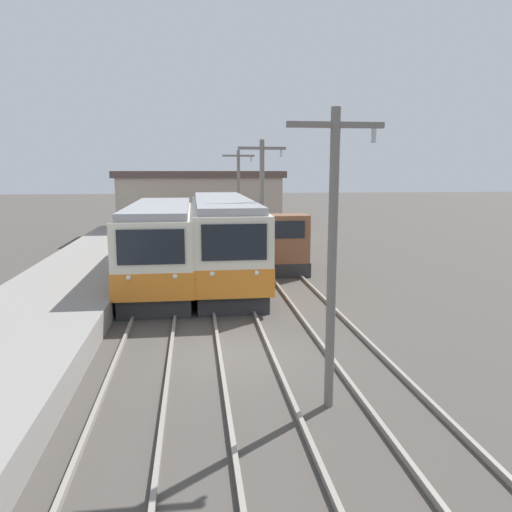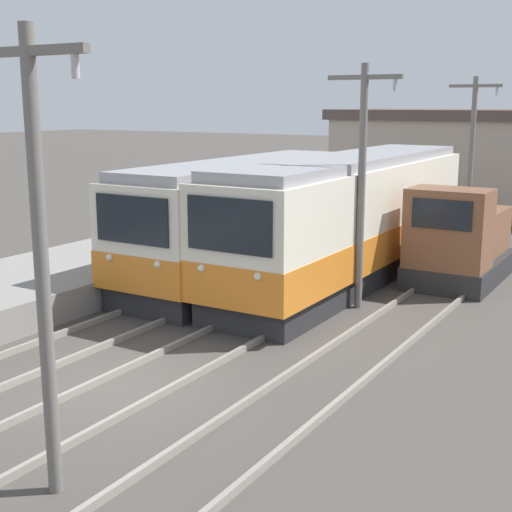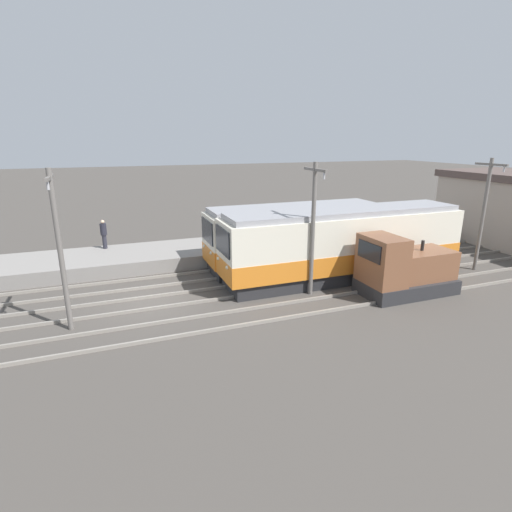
{
  "view_description": "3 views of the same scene",
  "coord_description": "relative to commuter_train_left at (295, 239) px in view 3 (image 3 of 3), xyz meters",
  "views": [
    {
      "loc": [
        -1.17,
        -13.34,
        5.11
      ],
      "look_at": [
        1.35,
        6.69,
        1.64
      ],
      "focal_mm": 35.0,
      "sensor_mm": 36.0,
      "label": 1
    },
    {
      "loc": [
        8.87,
        -9.73,
        5.38
      ],
      "look_at": [
        -0.64,
        6.04,
        1.41
      ],
      "focal_mm": 50.0,
      "sensor_mm": 36.0,
      "label": 2
    },
    {
      "loc": [
        17.92,
        -1.52,
        7.36
      ],
      "look_at": [
        -0.76,
        5.52,
        1.47
      ],
      "focal_mm": 28.0,
      "sensor_mm": 36.0,
      "label": 3
    }
  ],
  "objects": [
    {
      "name": "commuter_train_center",
      "position": [
        2.8,
        1.56,
        0.06
      ],
      "size": [
        2.84,
        13.6,
        3.82
      ],
      "color": "#28282B",
      "rests_on": "ground"
    },
    {
      "name": "catenary_mast_far",
      "position": [
        4.31,
        9.61,
        1.79
      ],
      "size": [
        2.0,
        0.2,
        6.36
      ],
      "color": "slate",
      "rests_on": "ground"
    },
    {
      "name": "catenary_mast_near",
      "position": [
        4.31,
        -11.98,
        1.79
      ],
      "size": [
        2.0,
        0.2,
        6.36
      ],
      "color": "slate",
      "rests_on": "ground"
    },
    {
      "name": "track_center",
      "position": [
        2.8,
        -8.64,
        -1.64
      ],
      "size": [
        1.54,
        60.0,
        0.14
      ],
      "color": "gray",
      "rests_on": "ground"
    },
    {
      "name": "ground_plane",
      "position": [
        2.6,
        -8.64,
        -1.71
      ],
      "size": [
        200.0,
        200.0,
        0.0
      ],
      "primitive_type": "plane",
      "color": "#47423D"
    },
    {
      "name": "shunting_locomotive",
      "position": [
        5.8,
        3.07,
        -0.5
      ],
      "size": [
        2.4,
        4.71,
        3.0
      ],
      "color": "#28282B",
      "rests_on": "ground"
    },
    {
      "name": "platform_left",
      "position": [
        -3.65,
        -8.64,
        -1.31
      ],
      "size": [
        4.5,
        54.0,
        0.8
      ],
      "primitive_type": "cube",
      "color": "gray",
      "rests_on": "ground"
    },
    {
      "name": "track_left",
      "position": [
        -0.0,
        -8.64,
        -1.64
      ],
      "size": [
        1.54,
        60.0,
        0.14
      ],
      "color": "gray",
      "rests_on": "ground"
    },
    {
      "name": "track_right",
      "position": [
        5.8,
        -8.64,
        -1.64
      ],
      "size": [
        1.54,
        60.0,
        0.14
      ],
      "color": "gray",
      "rests_on": "ground"
    },
    {
      "name": "person_on_platform",
      "position": [
        -5.16,
        -10.5,
        0.07
      ],
      "size": [
        0.38,
        0.38,
        1.79
      ],
      "color": "#282833",
      "rests_on": "platform_left"
    },
    {
      "name": "catenary_mast_mid",
      "position": [
        4.31,
        -1.19,
        1.79
      ],
      "size": [
        2.0,
        0.2,
        6.36
      ],
      "color": "slate",
      "rests_on": "ground"
    },
    {
      "name": "commuter_train_left",
      "position": [
        0.0,
        0.0,
        0.0
      ],
      "size": [
        2.84,
        10.58,
        3.67
      ],
      "color": "#28282B",
      "rests_on": "ground"
    }
  ]
}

